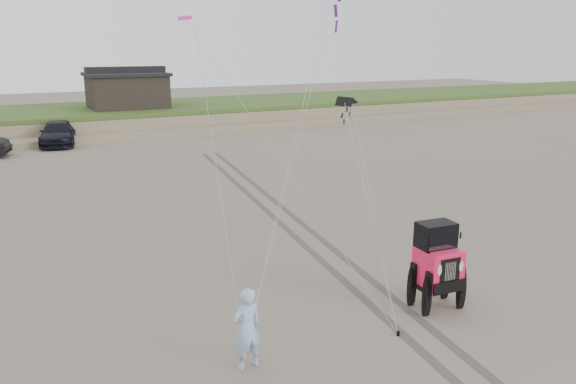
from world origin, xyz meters
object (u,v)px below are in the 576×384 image
(truck_c, at_px, (58,133))
(man, at_px, (247,329))
(jeep, at_px, (437,275))
(cabin, at_px, (127,89))

(truck_c, height_order, man, man)
(jeep, relative_size, man, 2.69)
(cabin, xyz_separation_m, jeep, (-0.05, -37.72, -2.31))
(jeep, distance_m, man, 5.58)
(truck_c, height_order, jeep, jeep)
(cabin, distance_m, man, 38.56)
(cabin, xyz_separation_m, truck_c, (-6.19, -6.13, -2.44))
(cabin, bearing_deg, truck_c, -135.28)
(cabin, distance_m, truck_c, 9.05)
(truck_c, distance_m, man, 31.95)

